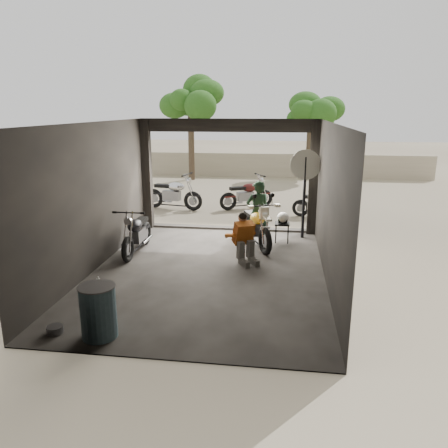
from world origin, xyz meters
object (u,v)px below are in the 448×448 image
(left_bike, at_px, (137,230))
(helmet, at_px, (283,218))
(rider, at_px, (258,213))
(outside_bike_a, at_px, (173,191))
(outside_bike_b, at_px, (247,192))
(outside_bike_c, at_px, (321,201))
(oil_drum, at_px, (99,312))
(mechanic, at_px, (246,240))
(stool, at_px, (282,226))
(sign_post, at_px, (305,179))
(main_bike, at_px, (256,223))

(left_bike, distance_m, helmet, 3.80)
(rider, bearing_deg, outside_bike_a, -67.70)
(outside_bike_b, xyz_separation_m, outside_bike_c, (2.51, -0.96, -0.07))
(oil_drum, bearing_deg, mechanic, 62.07)
(left_bike, bearing_deg, outside_bike_b, 66.72)
(stool, xyz_separation_m, helmet, (0.01, -0.00, 0.22))
(helmet, distance_m, sign_post, 1.21)
(outside_bike_b, distance_m, sign_post, 4.03)
(mechanic, relative_size, stool, 2.12)
(oil_drum, bearing_deg, left_bike, 100.64)
(rider, relative_size, helmet, 5.10)
(mechanic, xyz_separation_m, helmet, (0.83, 1.75, 0.12))
(outside_bike_b, xyz_separation_m, oil_drum, (-1.48, -9.33, -0.17))
(stool, bearing_deg, mechanic, -114.95)
(outside_bike_a, bearing_deg, rider, -127.63)
(outside_bike_c, distance_m, oil_drum, 9.27)
(outside_bike_a, relative_size, helmet, 5.78)
(stool, xyz_separation_m, oil_drum, (-2.77, -5.44, -0.03))
(left_bike, relative_size, oil_drum, 2.02)
(left_bike, relative_size, sign_post, 0.71)
(outside_bike_c, xyz_separation_m, rider, (-1.86, -3.15, 0.31))
(outside_bike_c, height_order, mechanic, mechanic)
(mechanic, distance_m, helmet, 1.94)
(mechanic, relative_size, oil_drum, 1.32)
(stool, height_order, sign_post, sign_post)
(rider, bearing_deg, left_bike, 3.13)
(mechanic, height_order, oil_drum, mechanic)
(mechanic, bearing_deg, outside_bike_c, 36.27)
(main_bike, height_order, oil_drum, main_bike)
(main_bike, distance_m, outside_bike_c, 3.88)
(outside_bike_b, distance_m, helmet, 4.11)
(stool, bearing_deg, outside_bike_c, 67.49)
(sign_post, bearing_deg, stool, -125.83)
(outside_bike_c, bearing_deg, sign_post, 170.31)
(outside_bike_b, relative_size, outside_bike_c, 1.12)
(outside_bike_c, xyz_separation_m, oil_drum, (-3.99, -8.37, -0.11))
(rider, bearing_deg, oil_drum, 49.20)
(outside_bike_c, height_order, stool, outside_bike_c)
(rider, distance_m, oil_drum, 5.66)
(main_bike, height_order, sign_post, sign_post)
(outside_bike_a, distance_m, helmet, 5.20)
(helmet, bearing_deg, outside_bike_a, 148.64)
(main_bike, xyz_separation_m, rider, (0.03, 0.24, 0.22))
(outside_bike_c, bearing_deg, rider, 154.65)
(outside_bike_c, bearing_deg, mechanic, 161.83)
(outside_bike_c, xyz_separation_m, mechanic, (-2.03, -4.69, 0.03))
(helmet, xyz_separation_m, oil_drum, (-2.78, -5.43, -0.26))
(mechanic, distance_m, sign_post, 2.83)
(outside_bike_a, distance_m, outside_bike_c, 5.10)
(sign_post, bearing_deg, rider, -136.39)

